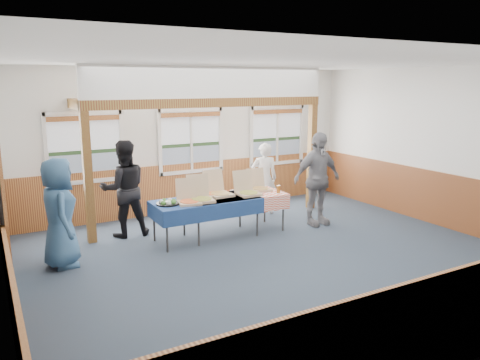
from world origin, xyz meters
name	(u,v)px	position (x,y,z in m)	size (l,w,h in m)	color
floor	(274,258)	(0.00, 0.00, 0.00)	(8.00, 8.00, 0.00)	#25303D
ceiling	(277,61)	(0.00, 0.00, 3.20)	(8.00, 8.00, 0.00)	white
wall_back	(190,141)	(0.00, 3.50, 1.60)	(8.00, 8.00, 0.00)	silver
wall_front	(475,217)	(0.00, -3.50, 1.60)	(8.00, 8.00, 0.00)	silver
wall_right	(442,148)	(4.00, 0.00, 1.60)	(8.00, 8.00, 0.00)	silver
wainscot_back	(192,186)	(0.00, 3.48, 0.55)	(7.98, 0.05, 1.10)	brown
wainscot_front	(462,316)	(0.00, -3.48, 0.55)	(7.98, 0.05, 1.10)	brown
wainscot_left	(8,273)	(-3.98, 0.00, 0.55)	(0.05, 6.98, 1.10)	brown
wainscot_right	(437,198)	(3.98, 0.00, 0.55)	(0.05, 6.98, 1.10)	brown
cased_opening	(2,216)	(-3.96, 0.90, 1.05)	(0.06, 1.30, 2.10)	#313131
window_left	(85,144)	(-2.30, 3.46, 1.68)	(1.56, 0.10, 1.46)	silver
window_mid	(191,137)	(0.00, 3.46, 1.68)	(1.56, 0.10, 1.46)	silver
window_right	(277,132)	(2.30, 3.46, 1.68)	(1.56, 0.10, 1.46)	silver
post_left	(88,178)	(-2.50, 2.30, 1.20)	(0.15, 0.15, 2.40)	#5B2714
post_right	(312,157)	(2.50, 2.30, 1.20)	(0.15, 0.15, 2.40)	#5B2714
cross_beam	(213,103)	(0.00, 2.30, 2.49)	(5.15, 0.18, 0.18)	#5B2714
table_left	(206,202)	(-0.57, 1.45, 0.70)	(2.10, 1.18, 0.76)	#313131
table_right	(234,198)	(0.04, 1.49, 0.70)	(2.04, 0.97, 0.76)	#313131
pizza_box_a	(189,200)	(-0.96, 1.35, 0.82)	(0.47, 0.54, 0.42)	tan
pizza_box_b	(219,192)	(-0.22, 1.62, 0.83)	(0.46, 0.54, 0.47)	tan
pizza_box_c	(201,197)	(-0.70, 1.39, 0.83)	(0.49, 0.57, 0.46)	tan
pizza_box_d	(213,192)	(-0.31, 1.68, 0.82)	(0.38, 0.46, 0.40)	tan
pizza_box_e	(248,191)	(0.29, 1.41, 0.82)	(0.42, 0.51, 0.45)	tan
pizza_box_f	(259,187)	(0.69, 1.63, 0.82)	(0.42, 0.50, 0.42)	tan
veggie_tray	(168,203)	(-1.32, 1.45, 0.79)	(0.41, 0.41, 0.09)	black
drink_glass	(278,189)	(0.89, 1.24, 0.83)	(0.07, 0.07, 0.15)	brown
woman_white	(264,178)	(1.31, 2.44, 0.80)	(0.58, 0.38, 1.59)	silver
woman_black	(124,189)	(-1.84, 2.37, 0.92)	(0.89, 0.70, 1.84)	black
man_blue	(59,213)	(-3.15, 1.35, 0.88)	(0.86, 0.56, 1.75)	#32577D
person_grey	(317,179)	(1.80, 1.19, 0.96)	(1.12, 0.47, 1.91)	slate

